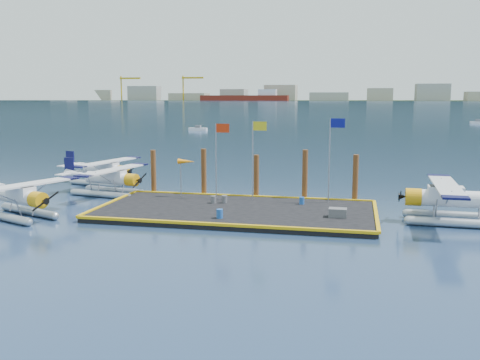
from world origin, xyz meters
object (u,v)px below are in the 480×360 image
object	(u,v)px
seaplane_b	(110,180)
piling_1	(204,174)
flagpole_yellow	(255,148)
piling_3	(305,176)
piling_0	(154,173)
drum_5	(224,199)
drum_4	(302,201)
crate	(338,213)
flagpole_blue	(332,147)
windsock	(186,162)
piling_2	(256,178)
seaplane_c	(105,171)
seaplane_d	(452,201)
flagpole_red	(218,149)
piling_4	(355,180)
drum_0	(213,200)
drum_3	(220,214)
seaplane_a	(18,199)

from	to	relation	value
seaplane_b	piling_1	size ratio (longest dim) A/B	2.11
flagpole_yellow	piling_3	bearing A→B (deg)	22.85
piling_0	drum_5	bearing A→B (deg)	-26.23
drum_4	piling_3	distance (m)	3.11
drum_4	crate	bearing A→B (deg)	-53.67
drum_5	piling_0	bearing A→B (deg)	153.77
flagpole_blue	drum_4	bearing A→B (deg)	-152.13
windsock	piling_2	bearing A→B (deg)	16.15
seaplane_c	piling_2	world-z (taller)	piling_2
seaplane_d	piling_0	distance (m)	23.98
seaplane_c	drum_4	world-z (taller)	seaplane_c
flagpole_red	flagpole_blue	world-z (taller)	flagpole_blue
seaplane_c	flagpole_blue	size ratio (longest dim) A/B	1.35
piling_2	piling_4	distance (m)	8.00
flagpole_yellow	drum_0	bearing A→B (deg)	-142.45
seaplane_b	drum_0	distance (m)	10.60
seaplane_d	flagpole_yellow	world-z (taller)	flagpole_yellow
seaplane_c	windsock	size ratio (longest dim) A/B	2.82
seaplane_c	crate	xyz separation A→B (m)	(22.65, -11.04, -0.66)
seaplane_b	seaplane_c	world-z (taller)	seaplane_b
piling_1	drum_3	bearing A→B (deg)	-67.38
drum_5	seaplane_d	bearing A→B (deg)	-5.66
drum_5	piling_3	size ratio (longest dim) A/B	0.14
seaplane_d	piling_1	xyz separation A→B (m)	(-18.92, 5.14, 0.56)
flagpole_red	windsock	size ratio (longest dim) A/B	1.92
drum_0	piling_3	xyz separation A→B (m)	(6.65, 3.79, 1.47)
crate	piling_3	world-z (taller)	piling_3
flagpole_yellow	crate	bearing A→B (deg)	-36.76
seaplane_a	flagpole_blue	distance (m)	23.25
drum_0	windsock	distance (m)	4.42
seaplane_a	seaplane_b	bearing A→B (deg)	-173.02
flagpole_yellow	piling_1	distance (m)	5.52
piling_3	drum_5	bearing A→B (deg)	-148.86
seaplane_c	flagpole_yellow	bearing A→B (deg)	83.44
drum_4	piling_0	world-z (taller)	piling_0
flagpole_yellow	flagpole_red	bearing A→B (deg)	180.00
drum_0	flagpole_red	world-z (taller)	flagpole_red
piling_0	piling_2	xyz separation A→B (m)	(9.00, 0.00, -0.10)
drum_5	flagpole_yellow	xyz separation A→B (m)	(2.04, 1.93, 3.82)
drum_3	flagpole_yellow	world-z (taller)	flagpole_yellow
flagpole_yellow	flagpole_blue	bearing A→B (deg)	-0.00
seaplane_c	piling_2	size ratio (longest dim) A/B	2.32
drum_0	flagpole_yellow	distance (m)	5.25
piling_1	seaplane_d	bearing A→B (deg)	-15.20
flagpole_blue	windsock	size ratio (longest dim) A/B	2.08
drum_0	flagpole_red	bearing A→B (deg)	93.79
piling_1	piling_3	size ratio (longest dim) A/B	0.98
flagpole_blue	drum_3	bearing A→B (deg)	-135.21
piling_2	crate	bearing A→B (deg)	-43.74
drum_4	flagpole_red	bearing A→B (deg)	170.60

